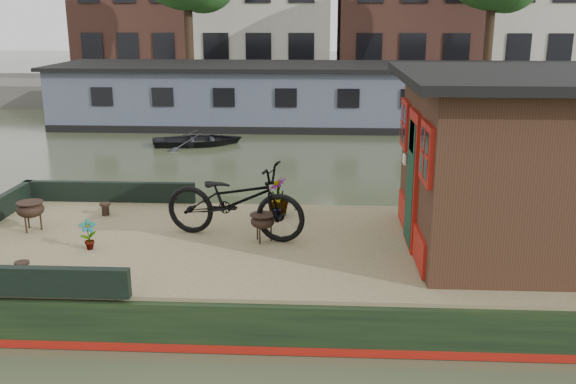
{
  "coord_description": "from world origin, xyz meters",
  "views": [
    {
      "loc": [
        -0.83,
        -8.59,
        3.8
      ],
      "look_at": [
        -1.32,
        0.5,
        1.26
      ],
      "focal_mm": 40.0,
      "sensor_mm": 36.0,
      "label": 1
    }
  ],
  "objects_px": {
    "potted_plant_a": "(88,235)",
    "brazier_front": "(263,228)",
    "brazier_rear": "(31,216)",
    "bicycle": "(235,200)",
    "cabin": "(546,162)",
    "dinghy": "(198,136)"
  },
  "relations": [
    {
      "from": "potted_plant_a",
      "to": "brazier_front",
      "type": "relative_size",
      "value": 1.05
    },
    {
      "from": "potted_plant_a",
      "to": "brazier_rear",
      "type": "distance_m",
      "value": 1.37
    },
    {
      "from": "potted_plant_a",
      "to": "bicycle",
      "type": "bearing_deg",
      "value": 17.9
    },
    {
      "from": "cabin",
      "to": "dinghy",
      "type": "xyz_separation_m",
      "value": [
        -6.73,
        10.19,
        -1.6
      ]
    },
    {
      "from": "cabin",
      "to": "dinghy",
      "type": "distance_m",
      "value": 12.31
    },
    {
      "from": "cabin",
      "to": "bicycle",
      "type": "relative_size",
      "value": 1.9
    },
    {
      "from": "cabin",
      "to": "dinghy",
      "type": "height_order",
      "value": "cabin"
    },
    {
      "from": "potted_plant_a",
      "to": "brazier_rear",
      "type": "bearing_deg",
      "value": 146.58
    },
    {
      "from": "bicycle",
      "to": "dinghy",
      "type": "bearing_deg",
      "value": 27.41
    },
    {
      "from": "potted_plant_a",
      "to": "brazier_front",
      "type": "distance_m",
      "value": 2.41
    },
    {
      "from": "brazier_rear",
      "to": "brazier_front",
      "type": "bearing_deg",
      "value": -4.94
    },
    {
      "from": "potted_plant_a",
      "to": "brazier_front",
      "type": "height_order",
      "value": "potted_plant_a"
    },
    {
      "from": "cabin",
      "to": "brazier_rear",
      "type": "xyz_separation_m",
      "value": [
        -7.35,
        0.35,
        -1.0
      ]
    },
    {
      "from": "brazier_front",
      "to": "dinghy",
      "type": "xyz_separation_m",
      "value": [
        -2.89,
        10.14,
        -0.58
      ]
    },
    {
      "from": "brazier_front",
      "to": "potted_plant_a",
      "type": "bearing_deg",
      "value": -169.22
    },
    {
      "from": "brazier_front",
      "to": "dinghy",
      "type": "height_order",
      "value": "brazier_front"
    },
    {
      "from": "potted_plant_a",
      "to": "brazier_rear",
      "type": "height_order",
      "value": "brazier_rear"
    },
    {
      "from": "dinghy",
      "to": "cabin",
      "type": "bearing_deg",
      "value": -161.34
    },
    {
      "from": "brazier_rear",
      "to": "dinghy",
      "type": "bearing_deg",
      "value": 86.38
    },
    {
      "from": "cabin",
      "to": "bicycle",
      "type": "distance_m",
      "value": 4.32
    },
    {
      "from": "cabin",
      "to": "potted_plant_a",
      "type": "bearing_deg",
      "value": -176.24
    },
    {
      "from": "cabin",
      "to": "dinghy",
      "type": "relative_size",
      "value": 1.5
    }
  ]
}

